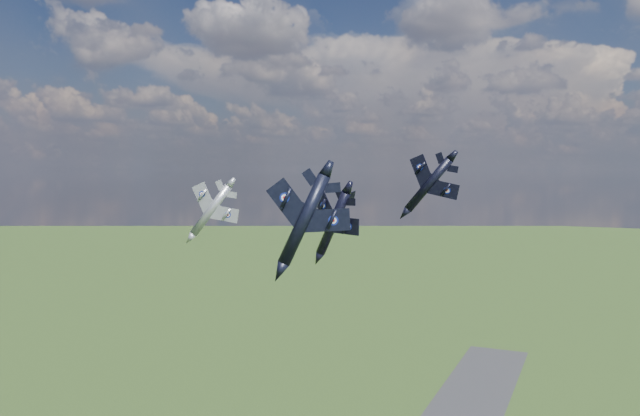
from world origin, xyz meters
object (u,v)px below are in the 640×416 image
at_px(jet_lead_navy, 333,223).
at_px(jet_right_navy, 304,219).
at_px(jet_left_silver, 211,210).
at_px(jet_high_navy, 429,185).

xyz_separation_m(jet_lead_navy, jet_right_navy, (10.12, -31.53, 3.18)).
bearing_deg(jet_lead_navy, jet_left_silver, -154.56).
height_order(jet_high_navy, jet_left_silver, jet_high_navy).
bearing_deg(jet_right_navy, jet_high_navy, 64.10).
height_order(jet_right_navy, jet_high_navy, jet_high_navy).
xyz_separation_m(jet_lead_navy, jet_left_silver, (-20.63, -2.11, 1.54)).
distance_m(jet_lead_navy, jet_right_navy, 33.27).
bearing_deg(jet_lead_navy, jet_right_navy, -52.59).
relative_size(jet_lead_navy, jet_right_navy, 1.14).
relative_size(jet_lead_navy, jet_left_silver, 1.11).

